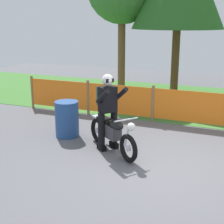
{
  "coord_description": "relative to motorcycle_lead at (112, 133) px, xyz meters",
  "views": [
    {
      "loc": [
        1.42,
        -6.05,
        2.84
      ],
      "look_at": [
        -1.22,
        0.3,
        0.9
      ],
      "focal_mm": 53.88,
      "sensor_mm": 36.0,
      "label": 1
    }
  ],
  "objects": [
    {
      "name": "ground",
      "position": [
        1.21,
        -0.3,
        -0.44
      ],
      "size": [
        24.0,
        24.0,
        0.02
      ],
      "primitive_type": "cube",
      "color": "#5B5B60"
    },
    {
      "name": "grass_verge",
      "position": [
        1.21,
        5.24,
        -0.43
      ],
      "size": [
        24.0,
        5.56,
        0.01
      ],
      "primitive_type": "cube",
      "color": "#427A33",
      "rests_on": "ground"
    },
    {
      "name": "barrier_fence",
      "position": [
        1.21,
        2.46,
        0.11
      ],
      "size": [
        10.14,
        0.08,
        1.05
      ],
      "color": "olive",
      "rests_on": "ground"
    },
    {
      "name": "motorcycle_lead",
      "position": [
        0.0,
        0.0,
        0.0
      ],
      "size": [
        1.57,
        1.21,
        0.89
      ],
      "rotation": [
        0.0,
        0.0,
        -0.64
      ],
      "color": "black",
      "rests_on": "ground"
    },
    {
      "name": "rider_lead",
      "position": [
        -0.17,
        0.12,
        0.52
      ],
      "size": [
        0.78,
        0.73,
        1.69
      ],
      "rotation": [
        0.0,
        0.0,
        -0.64
      ],
      "color": "black",
      "rests_on": "ground"
    },
    {
      "name": "oil_drum",
      "position": [
        -1.42,
        0.51,
        0.01
      ],
      "size": [
        0.58,
        0.58,
        0.88
      ],
      "primitive_type": "cylinder",
      "color": "navy",
      "rests_on": "ground"
    }
  ]
}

